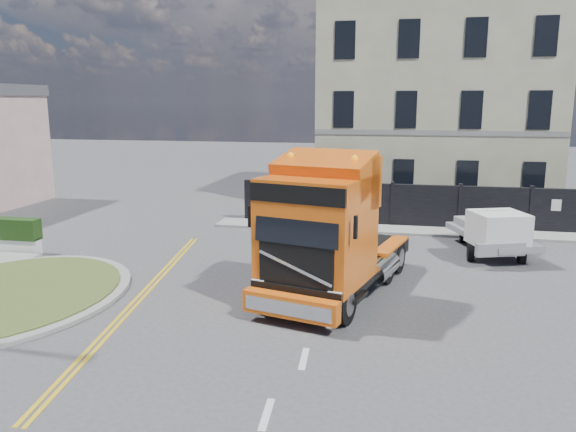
# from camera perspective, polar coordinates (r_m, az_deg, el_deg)

# --- Properties ---
(ground) EXTENTS (120.00, 120.00, 0.00)m
(ground) POSITION_cam_1_polar(r_m,az_deg,el_deg) (18.29, -2.94, -6.63)
(ground) COLOR #424244
(ground) RESTS_ON ground
(traffic_island) EXTENTS (6.80, 6.80, 0.17)m
(traffic_island) POSITION_cam_1_polar(r_m,az_deg,el_deg) (18.76, -26.79, -7.18)
(traffic_island) COLOR gray
(traffic_island) RESTS_ON ground
(hoarding_fence) EXTENTS (18.80, 0.25, 2.00)m
(hoarding_fence) POSITION_cam_1_polar(r_m,az_deg,el_deg) (26.33, 16.05, 0.83)
(hoarding_fence) COLOR black
(hoarding_fence) RESTS_ON ground
(georgian_building) EXTENTS (12.30, 10.30, 12.80)m
(georgian_building) POSITION_cam_1_polar(r_m,az_deg,el_deg) (33.35, 14.59, 11.35)
(georgian_building) COLOR beige
(georgian_building) RESTS_ON ground
(pavement_far) EXTENTS (20.00, 1.60, 0.12)m
(pavement_far) POSITION_cam_1_polar(r_m,az_deg,el_deg) (25.60, 14.86, -1.55)
(pavement_far) COLOR gray
(pavement_far) RESTS_ON ground
(truck) EXTENTS (4.31, 7.46, 4.21)m
(truck) POSITION_cam_1_polar(r_m,az_deg,el_deg) (16.16, 3.92, -2.14)
(truck) COLOR black
(truck) RESTS_ON ground
(flatbed_pickup) EXTENTS (3.12, 4.82, 1.84)m
(flatbed_pickup) POSITION_cam_1_polar(r_m,az_deg,el_deg) (21.97, 20.30, -1.56)
(flatbed_pickup) COLOR gray
(flatbed_pickup) RESTS_ON ground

